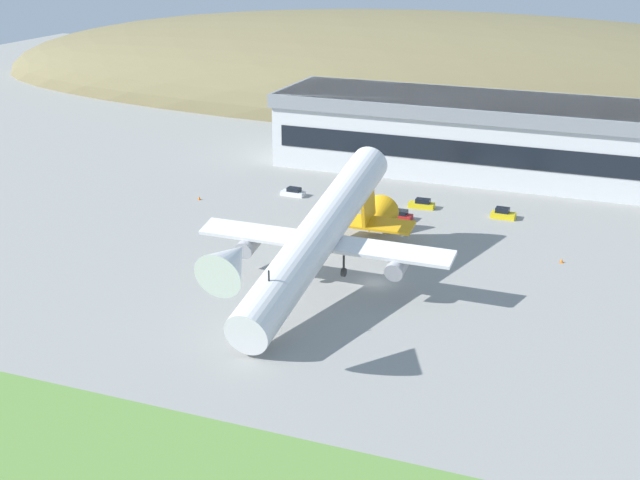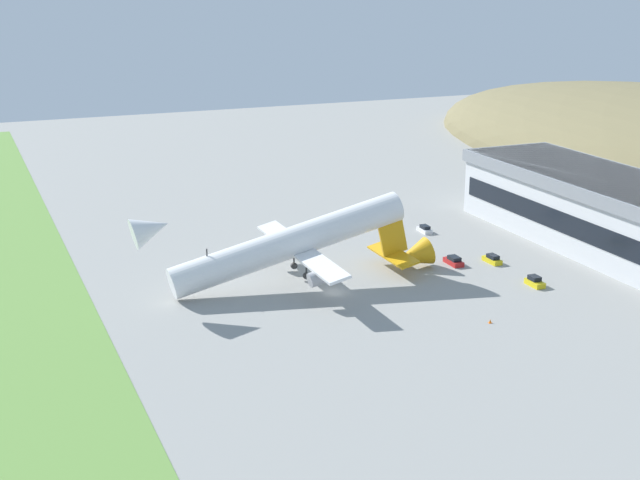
# 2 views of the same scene
# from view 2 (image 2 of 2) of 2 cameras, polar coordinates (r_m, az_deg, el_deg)

# --- Properties ---
(ground_plane) EXTENTS (391.09, 391.09, 0.00)m
(ground_plane) POSITION_cam_2_polar(r_m,az_deg,el_deg) (142.45, 0.81, -3.35)
(ground_plane) COLOR gray
(grass_strip_foreground) EXTENTS (351.98, 24.13, 0.08)m
(grass_strip_foreground) POSITION_cam_2_polar(r_m,az_deg,el_deg) (132.12, -18.86, -5.94)
(grass_strip_foreground) COLOR #669342
(grass_strip_foreground) RESTS_ON ground_plane
(cargo_airplane) EXTENTS (32.60, 51.63, 15.99)m
(cargo_airplane) POSITION_cam_2_polar(r_m,az_deg,el_deg) (143.64, -1.66, -0.29)
(cargo_airplane) COLOR white
(service_car_0) EXTENTS (4.37, 1.91, 1.52)m
(service_car_0) POSITION_cam_2_polar(r_m,az_deg,el_deg) (157.19, 8.55, -1.34)
(service_car_0) COLOR #B21E1E
(service_car_0) RESTS_ON ground_plane
(service_car_1) EXTENTS (3.68, 1.75, 1.67)m
(service_car_1) POSITION_cam_2_polar(r_m,az_deg,el_deg) (149.14, 13.58, -2.62)
(service_car_1) COLOR gold
(service_car_1) RESTS_ON ground_plane
(service_car_2) EXTENTS (3.99, 1.76, 1.42)m
(service_car_2) POSITION_cam_2_polar(r_m,az_deg,el_deg) (175.86, 6.71, 0.69)
(service_car_2) COLOR silver
(service_car_2) RESTS_ON ground_plane
(service_car_3) EXTENTS (4.13, 1.75, 1.53)m
(service_car_3) POSITION_cam_2_polar(r_m,az_deg,el_deg) (159.24, 10.97, -1.22)
(service_car_3) COLOR gold
(service_car_3) RESTS_ON ground_plane
(traffic_cone_0) EXTENTS (0.52, 0.52, 0.58)m
(traffic_cone_0) POSITION_cam_2_polar(r_m,az_deg,el_deg) (183.87, 2.59, 1.40)
(traffic_cone_0) COLOR orange
(traffic_cone_0) RESTS_ON ground_plane
(traffic_cone_1) EXTENTS (0.52, 0.52, 0.58)m
(traffic_cone_1) POSITION_cam_2_polar(r_m,az_deg,el_deg) (132.49, 10.84, -5.12)
(traffic_cone_1) COLOR orange
(traffic_cone_1) RESTS_ON ground_plane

